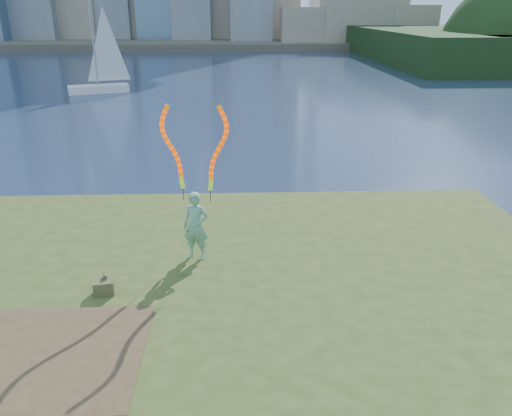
{
  "coord_description": "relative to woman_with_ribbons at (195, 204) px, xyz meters",
  "views": [
    {
      "loc": [
        1.14,
        -10.6,
        6.53
      ],
      "look_at": [
        1.59,
        1.0,
        1.89
      ],
      "focal_mm": 35.0,
      "sensor_mm": 36.0,
      "label": 1
    }
  ],
  "objects": [
    {
      "name": "canvas_bag",
      "position": [
        -1.9,
        -1.64,
        -1.23
      ],
      "size": [
        0.47,
        0.53,
        0.41
      ],
      "rotation": [
        0.0,
        0.0,
        0.17
      ],
      "color": "#414924",
      "rests_on": "grassy_knoll"
    },
    {
      "name": "woman_with_ribbons",
      "position": [
        0.0,
        0.0,
        0.0
      ],
      "size": [
        2.02,
        0.65,
        4.07
      ],
      "rotation": [
        0.0,
        0.0,
        -0.26
      ],
      "color": "#126F36",
      "rests_on": "grassy_knoll"
    },
    {
      "name": "grassy_knoll",
      "position": [
        -0.12,
        -2.8,
        -1.86
      ],
      "size": [
        20.0,
        18.0,
        0.8
      ],
      "color": "#374619",
      "rests_on": "ground"
    },
    {
      "name": "ground",
      "position": [
        -0.12,
        -0.51,
        -2.2
      ],
      "size": [
        320.0,
        320.0,
        0.0
      ],
      "primitive_type": "plane",
      "color": "#1A2741",
      "rests_on": "ground"
    },
    {
      "name": "far_shore",
      "position": [
        -0.12,
        94.49,
        -1.6
      ],
      "size": [
        320.0,
        40.0,
        1.2
      ],
      "primitive_type": "cube",
      "color": "#484335",
      "rests_on": "ground"
    },
    {
      "name": "sailboat",
      "position": [
        -10.28,
        31.96,
        -0.86
      ],
      "size": [
        5.12,
        3.04,
        7.8
      ],
      "rotation": [
        0.0,
        0.0,
        0.33
      ],
      "color": "white",
      "rests_on": "ground"
    },
    {
      "name": "dirt_patch",
      "position": [
        -2.32,
        -3.71,
        -1.39
      ],
      "size": [
        3.2,
        3.0,
        0.02
      ],
      "primitive_type": "cube",
      "color": "#47331E",
      "rests_on": "grassy_knoll"
    }
  ]
}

